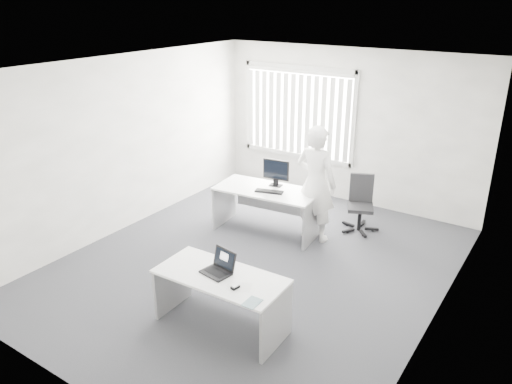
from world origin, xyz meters
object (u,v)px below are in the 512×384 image
Objects in this scene: office_chair at (360,213)px; person at (316,184)px; desk_near at (221,290)px; laptop at (215,264)px; desk_far at (266,201)px; monitor at (276,173)px.

person is (-0.48, -0.70, 0.64)m from office_chair.
desk_near is 0.33m from laptop.
desk_far is at bearing 18.69° from person.
monitor is at bearing -173.15° from office_chair.
person is 0.71m from monitor.
monitor is at bearing 72.82° from desk_far.
desk_near is 3.46× the size of monitor.
desk_near is at bearing 95.43° from person.
person is at bearing 92.02° from desk_near.
laptop is (-0.06, -0.01, 0.32)m from desk_near.
office_chair is at bearing 92.99° from laptop.
office_chair is 2.80× the size of laptop.
person is (0.75, 0.23, 0.39)m from desk_far.
person is at bearing -6.55° from monitor.
office_chair is at bearing 30.90° from desk_far.
person reaches higher than desk_far.
desk_near is 4.62× the size of laptop.
desk_far is at bearing 118.95° from laptop.
laptop is at bearing -80.59° from monitor.
person reaches higher than laptop.
monitor reaches higher than office_chair.
desk_far is 2.58m from laptop.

